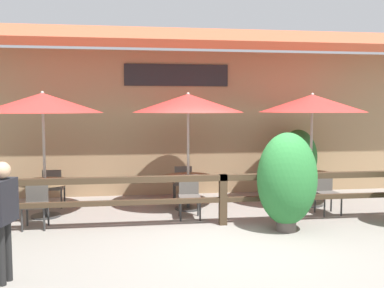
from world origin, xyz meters
name	(u,v)px	position (x,y,z in m)	size (l,w,h in m)	color
ground_plane	(236,242)	(0.00, 0.00, 0.00)	(60.00, 60.00, 0.00)	gray
building_facade	(198,109)	(0.00, 4.10, 2.17)	(14.28, 1.49, 4.23)	#997A56
patio_railing	(223,188)	(0.00, 1.05, 0.70)	(10.40, 0.14, 0.95)	#3D2D1E
patio_umbrella_near	(43,103)	(-3.42, 2.12, 2.29)	(2.37, 2.37, 2.52)	#B7B2A8
dining_table_near	(45,188)	(-3.42, 2.12, 0.59)	(1.06, 1.06, 0.73)	olive
chair_near_streetside	(36,202)	(-3.43, 1.33, 0.48)	(0.42, 0.42, 0.85)	#514C47
chair_near_wallside	(53,186)	(-3.41, 2.92, 0.48)	(0.43, 0.43, 0.85)	#514C47
patio_umbrella_middle	(188,103)	(-0.49, 2.38, 2.29)	(2.37, 2.37, 2.52)	#B7B2A8
dining_table_middle	(188,182)	(-0.49, 2.38, 0.59)	(1.06, 1.06, 0.73)	olive
chair_middle_streetside	(189,194)	(-0.56, 1.64, 0.48)	(0.44, 0.44, 0.85)	#514C47
chair_middle_wallside	(183,181)	(-0.52, 3.12, 0.48)	(0.42, 0.42, 0.85)	#514C47
patio_umbrella_far	(312,103)	(2.29, 2.38, 2.29)	(2.37, 2.37, 2.52)	#B7B2A8
dining_table_far	(310,179)	(2.29, 2.38, 0.59)	(1.06, 1.06, 0.73)	olive
chair_far_streetside	(327,191)	(2.31, 1.59, 0.48)	(0.46, 0.46, 0.85)	#514C47
chair_far_wallside	(296,178)	(2.26, 3.17, 0.48)	(0.49, 0.49, 0.85)	#514C47
potted_plant_broad_leaf	(287,180)	(1.03, 0.49, 0.92)	(1.06, 0.96, 1.76)	#564C47
potted_plant_entrance_palm	(298,160)	(2.45, 3.55, 0.89)	(0.98, 0.88, 1.65)	#9E4C33
pedestrian	(3,206)	(-3.26, -1.21, 0.99)	(0.28, 0.53, 1.54)	black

